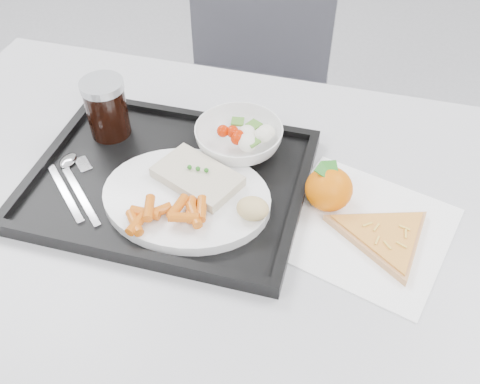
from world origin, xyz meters
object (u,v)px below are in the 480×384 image
Objects in this scene: pizza_slice at (385,236)px; tray at (170,181)px; chair at (251,70)px; salad_bowl at (239,139)px; cola_glass at (106,107)px; dinner_plate at (187,198)px; tangerine at (329,189)px; table at (214,236)px.

tray is at bearing 175.26° from pizza_slice.
salad_bowl is (0.13, -0.60, 0.25)m from chair.
cola_glass is 0.52m from pizza_slice.
dinner_plate is 3.27× the size of tangerine.
table is 0.10m from dinner_plate.
dinner_plate is (0.08, -0.74, 0.24)m from chair.
tangerine is at bearing 150.67° from pizza_slice.
salad_bowl reaches higher than table.
cola_glass is 0.41m from tangerine.
chair is at bearing 118.20° from pizza_slice.
chair is 0.68m from cola_glass.
table is 0.29m from cola_glass.
cola_glass reaches higher than dinner_plate.
chair is 2.07× the size of tray.
dinner_plate is 0.24m from cola_glass.
dinner_plate is at bearing -83.84° from chair.
chair reaches higher than pizza_slice.
tangerine is at bearing 5.27° from tray.
cola_glass is (-0.14, 0.09, 0.06)m from tray.
pizza_slice is at bearing -26.53° from salad_bowl.
tray is 2.96× the size of salad_bowl.
tangerine is (0.22, 0.07, 0.01)m from dinner_plate.
salad_bowl is 1.41× the size of cola_glass.
tangerine reaches higher than salad_bowl.
salad_bowl is 0.19m from tangerine.
tangerine is at bearing 18.43° from table.
cola_glass is at bearing -100.21° from chair.
table is 5.37× the size of pizza_slice.
dinner_plate is at bearing -162.68° from tangerine.
chair reaches higher than tangerine.
cola_glass reaches higher than salad_bowl.
tangerine is (0.18, 0.06, 0.10)m from table.
table is 14.51× the size of tangerine.
chair is 0.78m from dinner_plate.
chair reaches higher than table.
chair is 0.86m from pizza_slice.
cola_glass reaches higher than table.
table is 11.11× the size of cola_glass.
tray is at bearing 157.81° from table.
salad_bowl is 0.24m from cola_glass.
chair is at bearing 79.79° from cola_glass.
dinner_plate reaches higher than table.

